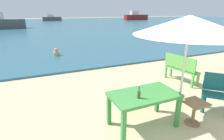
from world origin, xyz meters
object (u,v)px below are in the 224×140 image
picnic_table_green (144,98)px  boat_tanker (0,23)px  side_table_wood (194,109)px  boat_cargo_ship (136,17)px  boat_sailboat (52,18)px  patio_umbrella (189,25)px  bench_green_left (181,67)px  beer_bottle_amber (139,94)px  swimmer_person (56,53)px

picnic_table_green → boat_tanker: 25.47m
boat_tanker → side_table_wood: bearing=-75.3°
picnic_table_green → boat_cargo_ship: 43.84m
boat_sailboat → boat_cargo_ship: bearing=-12.8°
patio_umbrella → boat_cargo_ship: (21.66, 37.90, -1.25)m
bench_green_left → boat_sailboat: boat_sailboat is taller
patio_umbrella → boat_cargo_ship: patio_umbrella is taller
picnic_table_green → bench_green_left: (2.54, 1.58, -0.11)m
beer_bottle_amber → picnic_table_green: bearing=31.3°
side_table_wood → swimmer_person: (-1.94, 7.35, -0.11)m
picnic_table_green → patio_umbrella: (0.75, -0.23, 1.47)m
bench_green_left → boat_tanker: boat_tanker is taller
beer_bottle_amber → boat_sailboat: 42.39m
patio_umbrella → swimmer_person: bearing=103.0°
side_table_wood → boat_sailboat: boat_sailboat is taller
beer_bottle_amber → patio_umbrella: size_ratio=0.12×
side_table_wood → boat_cargo_ship: 43.66m
boat_cargo_ship → boat_sailboat: (-19.79, 4.50, -0.24)m
boat_cargo_ship → boat_sailboat: boat_cargo_ship is taller
boat_tanker → boat_sailboat: size_ratio=1.40×
swimmer_person → patio_umbrella: bearing=-77.0°
side_table_wood → boat_cargo_ship: (21.37, 38.07, 0.52)m
side_table_wood → bench_green_left: (1.49, 1.98, 0.19)m
boat_tanker → boat_sailboat: boat_tanker is taller
beer_bottle_amber → swimmer_person: 7.14m
picnic_table_green → swimmer_person: size_ratio=3.41×
beer_bottle_amber → boat_cargo_ship: size_ratio=0.04×
swimmer_person → boat_tanker: 18.51m
beer_bottle_amber → swimmer_person: beer_bottle_amber is taller
swimmer_person → boat_sailboat: (3.52, 35.21, 0.39)m
swimmer_person → boat_tanker: bearing=104.7°
picnic_table_green → boat_cargo_ship: size_ratio=0.23×
boat_cargo_ship → boat_sailboat: 20.30m
patio_umbrella → boat_tanker: (-6.35, 25.08, -1.28)m
boat_sailboat → patio_umbrella: bearing=-92.5°
patio_umbrella → beer_bottle_amber: bearing=174.0°
bench_green_left → boat_sailboat: bearing=89.9°
patio_umbrella → picnic_table_green: bearing=163.1°
patio_umbrella → side_table_wood: 1.80m
patio_umbrella → swimmer_person: 7.61m
beer_bottle_amber → boat_tanker: bearing=102.2°
swimmer_person → beer_bottle_amber: bearing=-84.4°
boat_tanker → patio_umbrella: bearing=-75.8°
boat_cargo_ship → picnic_table_green: bearing=-120.8°
boat_cargo_ship → bench_green_left: bearing=-118.8°
side_table_wood → boat_tanker: (-6.64, 25.25, 0.49)m
patio_umbrella → boat_tanker: patio_umbrella is taller
swimmer_person → side_table_wood: bearing=-75.2°
picnic_table_green → patio_umbrella: size_ratio=0.61×
beer_bottle_amber → boat_sailboat: bearing=86.2°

